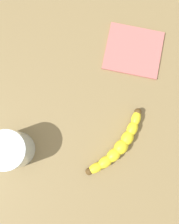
{
  "coord_description": "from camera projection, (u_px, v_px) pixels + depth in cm",
  "views": [
    {
      "loc": [
        3.72,
        -5.06,
        65.67
      ],
      "look_at": [
        -0.21,
        2.48,
        5.0
      ],
      "focal_mm": 38.98,
      "sensor_mm": 36.0,
      "label": 1
    }
  ],
  "objects": [
    {
      "name": "banana",
      "position": [
        119.0,
        145.0,
        0.6
      ],
      "size": [
        7.47,
        20.65,
        3.34
      ],
      "rotation": [
        0.0,
        0.0,
        1.35
      ],
      "color": "yellow",
      "rests_on": "wooden_tabletop"
    },
    {
      "name": "smoothie_glass",
      "position": [
        12.0,
        150.0,
        0.57
      ],
      "size": [
        9.17,
        9.17,
        9.46
      ],
      "color": "silver",
      "rests_on": "wooden_tabletop"
    },
    {
      "name": "wooden_tabletop",
      "position": [
        86.0,
        122.0,
        0.64
      ],
      "size": [
        120.0,
        120.0,
        3.0
      ],
      "primitive_type": "cube",
      "color": "olive",
      "rests_on": "ground"
    },
    {
      "name": "folded_napkin",
      "position": [
        133.0,
        51.0,
        0.65
      ],
      "size": [
        17.89,
        16.88,
        0.6
      ],
      "primitive_type": "cube",
      "rotation": [
        0.0,
        0.0,
        0.28
      ],
      "color": "#BC6660",
      "rests_on": "wooden_tabletop"
    }
  ]
}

